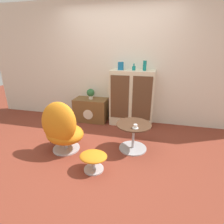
{
  "coord_description": "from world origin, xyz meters",
  "views": [
    {
      "loc": [
        0.79,
        -2.44,
        1.66
      ],
      "look_at": [
        0.08,
        0.45,
        0.55
      ],
      "focal_mm": 28.0,
      "sensor_mm": 36.0,
      "label": 1
    }
  ],
  "objects_px": {
    "vase_leftmost": "(121,66)",
    "potted_plant": "(91,93)",
    "vase_inner_left": "(134,68)",
    "sideboard": "(132,98)",
    "teacup": "(135,127)",
    "vase_inner_right": "(145,66)",
    "egg_chair": "(62,129)",
    "tv_console": "(91,110)",
    "coffee_table": "(133,135)",
    "ottoman": "(93,158)"
  },
  "relations": [
    {
      "from": "vase_inner_right",
      "to": "potted_plant",
      "type": "bearing_deg",
      "value": -178.83
    },
    {
      "from": "egg_chair",
      "to": "ottoman",
      "type": "bearing_deg",
      "value": -27.55
    },
    {
      "from": "teacup",
      "to": "potted_plant",
      "type": "bearing_deg",
      "value": 134.97
    },
    {
      "from": "tv_console",
      "to": "vase_leftmost",
      "type": "relative_size",
      "value": 4.75
    },
    {
      "from": "vase_leftmost",
      "to": "vase_inner_right",
      "type": "relative_size",
      "value": 0.82
    },
    {
      "from": "vase_inner_left",
      "to": "potted_plant",
      "type": "bearing_deg",
      "value": -178.56
    },
    {
      "from": "coffee_table",
      "to": "vase_inner_right",
      "type": "relative_size",
      "value": 2.97
    },
    {
      "from": "vase_leftmost",
      "to": "potted_plant",
      "type": "bearing_deg",
      "value": -177.99
    },
    {
      "from": "tv_console",
      "to": "vase_inner_left",
      "type": "relative_size",
      "value": 5.66
    },
    {
      "from": "vase_leftmost",
      "to": "teacup",
      "type": "distance_m",
      "value": 1.51
    },
    {
      "from": "ottoman",
      "to": "vase_inner_left",
      "type": "xyz_separation_m",
      "value": [
        0.31,
        1.72,
        1.06
      ]
    },
    {
      "from": "egg_chair",
      "to": "tv_console",
      "type": "bearing_deg",
      "value": 90.1
    },
    {
      "from": "vase_leftmost",
      "to": "ottoman",
      "type": "bearing_deg",
      "value": -91.14
    },
    {
      "from": "egg_chair",
      "to": "vase_inner_left",
      "type": "bearing_deg",
      "value": 55.18
    },
    {
      "from": "ottoman",
      "to": "vase_inner_left",
      "type": "distance_m",
      "value": 2.04
    },
    {
      "from": "sideboard",
      "to": "vase_inner_left",
      "type": "height_order",
      "value": "vase_inner_left"
    },
    {
      "from": "coffee_table",
      "to": "vase_leftmost",
      "type": "relative_size",
      "value": 3.62
    },
    {
      "from": "vase_inner_right",
      "to": "teacup",
      "type": "height_order",
      "value": "vase_inner_right"
    },
    {
      "from": "ottoman",
      "to": "vase_inner_right",
      "type": "distance_m",
      "value": 2.11
    },
    {
      "from": "vase_leftmost",
      "to": "egg_chair",
      "type": "bearing_deg",
      "value": -116.44
    },
    {
      "from": "tv_console",
      "to": "ottoman",
      "type": "height_order",
      "value": "tv_console"
    },
    {
      "from": "vase_leftmost",
      "to": "vase_inner_right",
      "type": "height_order",
      "value": "vase_inner_right"
    },
    {
      "from": "vase_leftmost",
      "to": "vase_inner_left",
      "type": "bearing_deg",
      "value": 0.0
    },
    {
      "from": "vase_inner_left",
      "to": "potted_plant",
      "type": "xyz_separation_m",
      "value": [
        -0.96,
        -0.02,
        -0.58
      ]
    },
    {
      "from": "vase_inner_right",
      "to": "teacup",
      "type": "relative_size",
      "value": 2.02
    },
    {
      "from": "coffee_table",
      "to": "potted_plant",
      "type": "distance_m",
      "value": 1.56
    },
    {
      "from": "tv_console",
      "to": "vase_leftmost",
      "type": "distance_m",
      "value": 1.23
    },
    {
      "from": "tv_console",
      "to": "egg_chair",
      "type": "distance_m",
      "value": 1.37
    },
    {
      "from": "sideboard",
      "to": "vase_inner_left",
      "type": "bearing_deg",
      "value": 11.98
    },
    {
      "from": "tv_console",
      "to": "vase_inner_right",
      "type": "distance_m",
      "value": 1.57
    },
    {
      "from": "coffee_table",
      "to": "vase_inner_left",
      "type": "distance_m",
      "value": 1.44
    },
    {
      "from": "ottoman",
      "to": "potted_plant",
      "type": "height_order",
      "value": "potted_plant"
    },
    {
      "from": "potted_plant",
      "to": "teacup",
      "type": "bearing_deg",
      "value": -45.03
    },
    {
      "from": "vase_inner_left",
      "to": "ottoman",
      "type": "bearing_deg",
      "value": -100.14
    },
    {
      "from": "ottoman",
      "to": "coffee_table",
      "type": "bearing_deg",
      "value": 55.46
    },
    {
      "from": "vase_inner_left",
      "to": "potted_plant",
      "type": "distance_m",
      "value": 1.12
    },
    {
      "from": "sideboard",
      "to": "ottoman",
      "type": "relative_size",
      "value": 3.05
    },
    {
      "from": "egg_chair",
      "to": "ottoman",
      "type": "height_order",
      "value": "egg_chair"
    },
    {
      "from": "sideboard",
      "to": "vase_inner_left",
      "type": "xyz_separation_m",
      "value": [
        0.02,
        0.0,
        0.65
      ]
    },
    {
      "from": "egg_chair",
      "to": "vase_inner_left",
      "type": "xyz_separation_m",
      "value": [
        0.96,
        1.38,
        0.84
      ]
    },
    {
      "from": "egg_chair",
      "to": "ottoman",
      "type": "relative_size",
      "value": 2.27
    },
    {
      "from": "vase_leftmost",
      "to": "vase_inner_right",
      "type": "xyz_separation_m",
      "value": [
        0.49,
        0.0,
        0.02
      ]
    },
    {
      "from": "tv_console",
      "to": "coffee_table",
      "type": "height_order",
      "value": "tv_console"
    },
    {
      "from": "egg_chair",
      "to": "vase_inner_left",
      "type": "relative_size",
      "value": 6.69
    },
    {
      "from": "teacup",
      "to": "vase_inner_right",
      "type": "bearing_deg",
      "value": 89.5
    },
    {
      "from": "egg_chair",
      "to": "potted_plant",
      "type": "distance_m",
      "value": 1.38
    },
    {
      "from": "vase_inner_left",
      "to": "teacup",
      "type": "xyz_separation_m",
      "value": [
        0.21,
        -1.19,
        -0.76
      ]
    },
    {
      "from": "potted_plant",
      "to": "tv_console",
      "type": "bearing_deg",
      "value": -173.36
    },
    {
      "from": "vase_inner_left",
      "to": "teacup",
      "type": "height_order",
      "value": "vase_inner_left"
    },
    {
      "from": "tv_console",
      "to": "vase_inner_right",
      "type": "bearing_deg",
      "value": 1.2
    }
  ]
}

